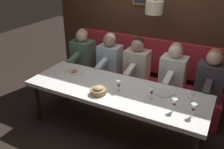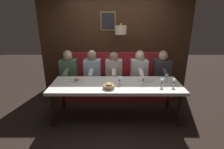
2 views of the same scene
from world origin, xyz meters
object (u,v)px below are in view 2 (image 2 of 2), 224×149
diner_near (139,68)px  wine_glass_0 (120,79)px  diner_middle (114,68)px  wine_glass_2 (166,77)px  bread_bowl (109,86)px  dining_table (116,87)px  diner_far (92,68)px  diner_nearest (162,68)px  wine_glass_4 (174,81)px  diner_farthest (69,68)px  wine_glass_3 (162,81)px  wine_glass_1 (143,79)px

diner_near → wine_glass_0: 1.06m
diner_middle → wine_glass_2: diner_middle is taller
bread_bowl → dining_table: bearing=-31.3°
diner_far → bread_bowl: size_ratio=3.60×
diner_nearest → wine_glass_0: size_ratio=4.82×
diner_middle → dining_table: bearing=-177.5°
diner_nearest → wine_glass_2: (-0.78, 0.12, 0.04)m
wine_glass_4 → diner_near: bearing=25.9°
diner_farthest → wine_glass_4: diner_farthest is taller
diner_near → bread_bowl: diner_near is taller
diner_farthest → dining_table: bearing=-127.5°
diner_middle → wine_glass_4: bearing=-132.5°
dining_table → wine_glass_0: bearing=-120.0°
diner_middle → wine_glass_4: diner_middle is taller
diner_middle → bread_bowl: bearing=174.7°
diner_farthest → wine_glass_3: 2.27m
diner_nearest → diner_farthest: (0.00, 2.30, 0.00)m
diner_middle → diner_nearest: bearing=-90.0°
diner_farthest → bread_bowl: size_ratio=3.60×
diner_farthest → bread_bowl: diner_farthest is taller
diner_farthest → wine_glass_2: 2.32m
diner_near → diner_middle: same height
wine_glass_1 → diner_near: bearing=-3.3°
diner_near → diner_farthest: (0.00, 1.74, 0.00)m
wine_glass_4 → wine_glass_3: bearing=89.9°
diner_far → wine_glass_0: (-0.92, -0.64, 0.04)m
diner_far → dining_table: bearing=-147.2°
dining_table → wine_glass_1: 0.57m
bread_bowl → wine_glass_1: bearing=-72.3°
wine_glass_0 → wine_glass_3: size_ratio=1.00×
bread_bowl → wine_glass_3: bearing=-85.5°
diner_far → wine_glass_4: (-1.04, -1.66, 0.04)m
diner_nearest → wine_glass_3: bearing=164.8°
wine_glass_1 → wine_glass_3: (-0.14, -0.33, 0.00)m
diner_near → wine_glass_3: (-1.04, -0.28, 0.04)m
diner_nearest → wine_glass_3: size_ratio=4.82×
diner_near → diner_middle: 0.63m
diner_far → wine_glass_4: bearing=-122.0°
dining_table → bread_bowl: 0.30m
diner_farthest → wine_glass_1: size_ratio=4.82×
diner_nearest → diner_farthest: 2.30m
dining_table → wine_glass_3: wine_glass_3 is taller
diner_middle → diner_far: same height
dining_table → wine_glass_3: (-0.15, -0.87, 0.18)m
diner_nearest → bread_bowl: diner_nearest is taller
wine_glass_0 → wine_glass_4: size_ratio=1.00×
diner_far → wine_glass_3: bearing=-125.8°
wine_glass_0 → bread_bowl: wine_glass_0 is taller
diner_far → wine_glass_1: (-0.90, -1.10, 0.04)m
diner_far → wine_glass_3: diner_far is taller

